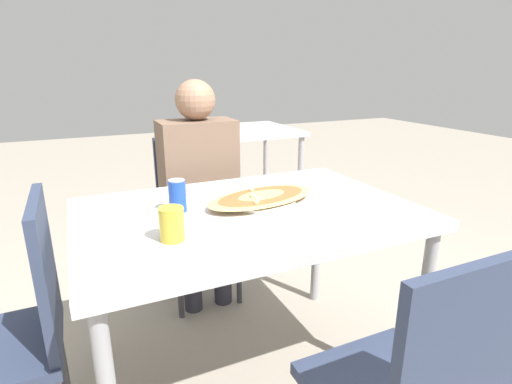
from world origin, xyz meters
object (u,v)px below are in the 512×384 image
object	(u,v)px
chair_side_left	(15,327)
pizza_main	(262,198)
dining_table	(248,227)
soda_can	(177,196)
chair_far_seated	(195,209)
person_seated	(199,179)
drink_glass	(172,224)

from	to	relation	value
chair_side_left	pizza_main	xyz separation A→B (m)	(0.91, 0.09, 0.28)
dining_table	soda_can	xyz separation A→B (m)	(-0.25, 0.09, 0.14)
chair_far_seated	person_seated	distance (m)	0.24
dining_table	person_seated	world-z (taller)	person_seated
person_seated	soda_can	size ratio (longest dim) A/B	9.98
chair_side_left	drink_glass	distance (m)	0.59
dining_table	drink_glass	world-z (taller)	drink_glass
chair_far_seated	soda_can	xyz separation A→B (m)	(-0.25, -0.68, 0.32)
chair_far_seated	person_seated	xyz separation A→B (m)	(-0.00, -0.12, 0.21)
chair_far_seated	person_seated	bearing A→B (deg)	90.00
dining_table	person_seated	xyz separation A→B (m)	(0.00, 0.65, 0.03)
chair_side_left	pizza_main	distance (m)	0.96
dining_table	chair_far_seated	size ratio (longest dim) A/B	1.38
dining_table	chair_far_seated	distance (m)	0.79
pizza_main	drink_glass	world-z (taller)	drink_glass
dining_table	person_seated	bearing A→B (deg)	89.99
chair_far_seated	person_seated	world-z (taller)	person_seated
soda_can	drink_glass	bearing A→B (deg)	-107.88
drink_glass	pizza_main	bearing A→B (deg)	27.08
chair_side_left	dining_table	bearing A→B (deg)	-86.70
person_seated	chair_far_seated	bearing A→B (deg)	-90.00
dining_table	soda_can	size ratio (longest dim) A/B	10.28
chair_far_seated	pizza_main	world-z (taller)	chair_far_seated
dining_table	drink_glass	xyz separation A→B (m)	(-0.34, -0.17, 0.13)
person_seated	pizza_main	bearing A→B (deg)	97.64
drink_glass	person_seated	bearing A→B (deg)	67.71
pizza_main	drink_glass	size ratio (longest dim) A/B	4.80
person_seated	soda_can	bearing A→B (deg)	65.80
chair_side_left	chair_far_seated	bearing A→B (deg)	-45.36
drink_glass	dining_table	bearing A→B (deg)	26.35
person_seated	soda_can	world-z (taller)	person_seated
pizza_main	dining_table	bearing A→B (deg)	-150.01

